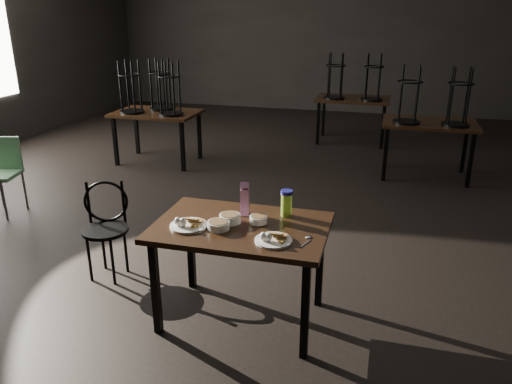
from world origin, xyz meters
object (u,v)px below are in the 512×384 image
(main_table, at_px, (241,235))
(water_bottle, at_px, (286,203))
(juice_carton, at_px, (245,200))
(school_chair, at_px, (1,168))
(bentwood_chair, at_px, (106,222))

(main_table, distance_m, water_bottle, 0.40)
(main_table, distance_m, juice_carton, 0.27)
(main_table, relative_size, school_chair, 1.44)
(water_bottle, distance_m, bentwood_chair, 1.61)
(main_table, xyz_separation_m, juice_carton, (-0.03, 0.19, 0.19))
(juice_carton, bearing_deg, school_chair, 160.54)
(juice_carton, distance_m, school_chair, 3.33)
(main_table, bearing_deg, water_bottle, 41.77)
(main_table, relative_size, bentwood_chair, 1.49)
(school_chair, bearing_deg, water_bottle, -29.54)
(main_table, xyz_separation_m, school_chair, (-3.15, 1.29, -0.17))
(juice_carton, bearing_deg, water_bottle, 9.95)
(main_table, xyz_separation_m, bentwood_chair, (-1.29, 0.35, -0.19))
(bentwood_chair, height_order, school_chair, school_chair)
(water_bottle, bearing_deg, main_table, -138.23)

